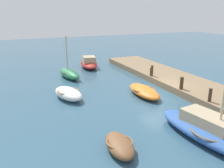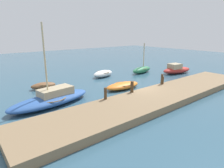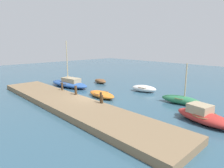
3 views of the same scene
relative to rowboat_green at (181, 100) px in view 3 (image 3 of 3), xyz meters
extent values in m
plane|color=#33566B|center=(-6.63, -5.53, -0.43)|extent=(84.00, 84.00, 0.00)
cube|color=#846B4C|center=(-6.63, -8.13, -0.17)|extent=(22.98, 3.96, 0.52)
ellipsoid|color=#2D7A4C|center=(0.00, 0.00, -0.03)|extent=(3.84, 1.74, 0.80)
torus|color=olive|center=(0.00, 0.00, 0.19)|extent=(1.43, 1.43, 0.07)
cylinder|color=#C6B284|center=(0.34, 0.05, 1.84)|extent=(0.12, 0.12, 3.27)
ellipsoid|color=brown|center=(-12.90, 0.91, -0.12)|extent=(2.44, 1.40, 0.62)
torus|color=olive|center=(-12.90, 0.91, 0.05)|extent=(1.35, 1.35, 0.07)
ellipsoid|color=orange|center=(-6.97, -3.94, -0.11)|extent=(3.78, 1.68, 0.64)
torus|color=olive|center=(-6.97, -3.94, 0.06)|extent=(1.65, 1.65, 0.07)
ellipsoid|color=white|center=(-5.39, 1.40, -0.04)|extent=(3.27, 2.12, 0.77)
torus|color=olive|center=(-5.39, 1.40, 0.17)|extent=(1.83, 1.83, 0.07)
ellipsoid|color=#B72D28|center=(3.43, -3.06, -0.03)|extent=(4.64, 2.47, 0.81)
torus|color=olive|center=(3.43, -3.06, 0.20)|extent=(2.08, 2.08, 0.07)
cube|color=tan|center=(3.01, -2.99, 0.54)|extent=(1.72, 1.53, 0.65)
ellipsoid|color=#2D569E|center=(-13.97, -3.65, -0.04)|extent=(6.72, 3.14, 0.77)
torus|color=olive|center=(-13.97, -3.65, 0.17)|extent=(2.63, 2.63, 0.07)
cube|color=tan|center=(-13.53, -3.58, 0.50)|extent=(2.72, 1.61, 0.63)
cylinder|color=#C6B284|center=(-14.17, -3.67, 2.88)|extent=(0.12, 0.12, 5.39)
cylinder|color=#47331E|center=(-10.89, -6.40, 0.54)|extent=(0.22, 0.22, 0.88)
cylinder|color=#47331E|center=(-8.15, -6.40, 0.56)|extent=(0.26, 0.26, 0.92)
cylinder|color=#47331E|center=(-4.20, -6.40, 0.58)|extent=(0.21, 0.21, 0.97)
cylinder|color=#47331E|center=(-4.06, -6.40, 0.45)|extent=(0.22, 0.22, 0.72)
camera|label=1|loc=(-21.28, 4.96, 5.65)|focal=37.93mm
camera|label=2|loc=(-19.01, -17.24, 4.99)|focal=31.01mm
camera|label=3|loc=(8.42, -17.10, 5.23)|focal=31.30mm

